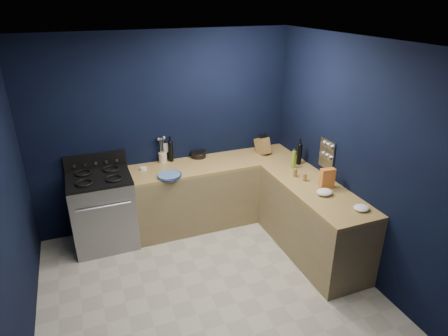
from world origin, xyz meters
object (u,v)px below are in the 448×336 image
crouton_bag (327,179)px  gas_range (103,212)px  knife_block (263,146)px  utensil_crock (163,157)px  plate_stack (169,176)px

crouton_bag → gas_range: bearing=160.7°
gas_range → crouton_bag: bearing=-25.6°
gas_range → knife_block: size_ratio=4.08×
gas_range → utensil_crock: (0.86, 0.27, 0.51)m
knife_block → crouton_bag: size_ratio=0.92×
plate_stack → utensil_crock: utensil_crock is taller
knife_block → crouton_bag: (0.21, -1.25, 0.01)m
knife_block → plate_stack: bearing=177.1°
gas_range → crouton_bag: size_ratio=3.76×
utensil_crock → knife_block: (1.40, -0.20, 0.04)m
utensil_crock → knife_block: bearing=-8.2°
plate_stack → knife_block: 1.47m
gas_range → plate_stack: plate_stack is taller
plate_stack → utensil_crock: (0.04, 0.49, 0.05)m
plate_stack → utensil_crock: bearing=85.8°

